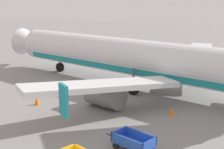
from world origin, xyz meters
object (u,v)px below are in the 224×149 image
(baggage_cart_fourth_in_row, at_px, (133,142))
(traffic_cone_near_plane, at_px, (171,111))
(traffic_cone_mid_apron, at_px, (37,101))
(airplane, at_px, (135,58))

(baggage_cart_fourth_in_row, bearing_deg, traffic_cone_near_plane, 75.69)
(traffic_cone_mid_apron, bearing_deg, baggage_cart_fourth_in_row, -33.72)
(baggage_cart_fourth_in_row, distance_m, traffic_cone_near_plane, 7.14)
(baggage_cart_fourth_in_row, relative_size, traffic_cone_near_plane, 5.69)
(traffic_cone_mid_apron, bearing_deg, airplane, 47.04)
(airplane, distance_m, traffic_cone_mid_apron, 10.88)
(airplane, relative_size, traffic_cone_near_plane, 58.14)
(traffic_cone_near_plane, bearing_deg, traffic_cone_mid_apron, -178.23)
(traffic_cone_near_plane, height_order, traffic_cone_mid_apron, traffic_cone_mid_apron)
(airplane, xyz_separation_m, traffic_cone_mid_apron, (-7.18, -7.71, -2.72))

